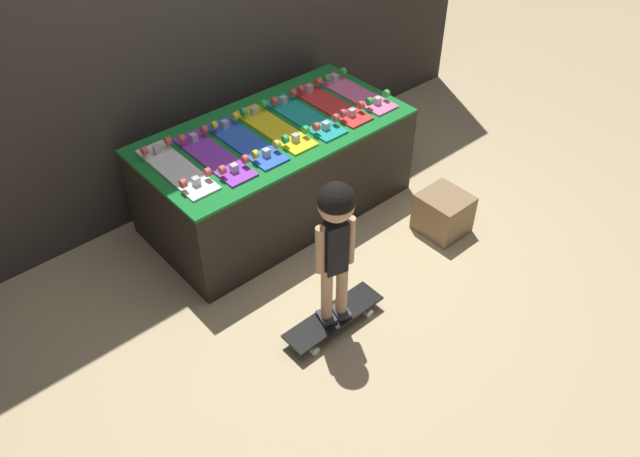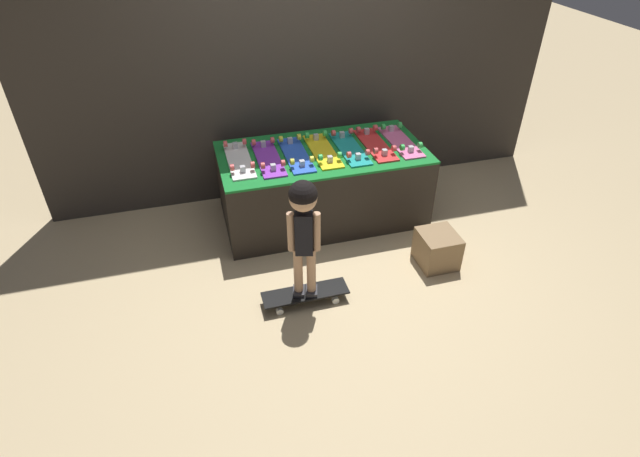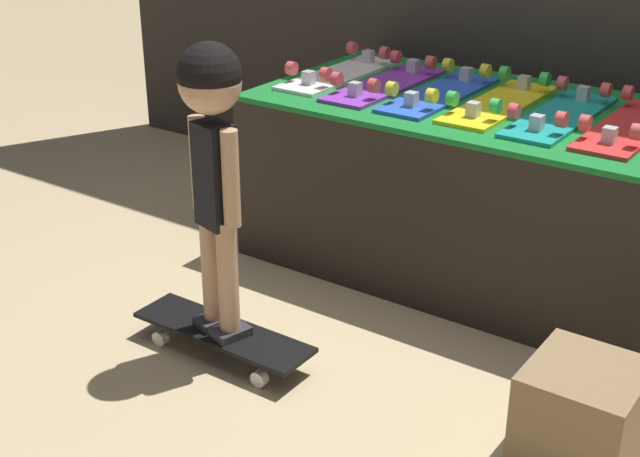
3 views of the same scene
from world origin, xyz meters
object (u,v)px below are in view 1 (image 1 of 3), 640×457
(skateboard_blue_on_rack, at_px, (245,141))
(skateboard_yellow_on_rack, at_px, (274,127))
(skateboard_purple_on_rack, at_px, (214,155))
(skateboard_on_floor, at_px, (334,318))
(skateboard_pink_on_rack, at_px, (355,92))
(skateboard_red_on_rack, at_px, (330,103))
(storage_box, at_px, (443,213))
(child, at_px, (336,230))
(skateboard_white_on_rack, at_px, (176,168))
(skateboard_teal_on_rack, at_px, (304,116))

(skateboard_blue_on_rack, bearing_deg, skateboard_yellow_on_rack, 2.34)
(skateboard_purple_on_rack, xyz_separation_m, skateboard_on_floor, (0.04, -1.05, -0.60))
(skateboard_purple_on_rack, relative_size, skateboard_pink_on_rack, 1.00)
(skateboard_purple_on_rack, bearing_deg, skateboard_yellow_on_rack, 1.35)
(skateboard_blue_on_rack, relative_size, skateboard_red_on_rack, 1.00)
(skateboard_purple_on_rack, bearing_deg, storage_box, -37.34)
(skateboard_purple_on_rack, distance_m, child, 1.05)
(skateboard_blue_on_rack, distance_m, skateboard_yellow_on_rack, 0.24)
(skateboard_on_floor, xyz_separation_m, storage_box, (1.13, 0.15, 0.07))
(skateboard_pink_on_rack, height_order, skateboard_on_floor, skateboard_pink_on_rack)
(skateboard_on_floor, distance_m, storage_box, 1.14)
(skateboard_pink_on_rack, height_order, storage_box, skateboard_pink_on_rack)
(skateboard_white_on_rack, distance_m, skateboard_blue_on_rack, 0.47)
(skateboard_red_on_rack, distance_m, skateboard_pink_on_rack, 0.24)
(child, bearing_deg, skateboard_purple_on_rack, 107.61)
(skateboard_white_on_rack, bearing_deg, storage_box, -33.44)
(storage_box, bearing_deg, skateboard_red_on_rack, 104.12)
(skateboard_white_on_rack, xyz_separation_m, skateboard_teal_on_rack, (0.94, -0.04, 0.00))
(skateboard_white_on_rack, xyz_separation_m, child, (0.28, -1.08, 0.07))
(skateboard_teal_on_rack, height_order, child, child)
(skateboard_teal_on_rack, height_order, skateboard_on_floor, skateboard_teal_on_rack)
(skateboard_yellow_on_rack, distance_m, storage_box, 1.26)
(skateboard_teal_on_rack, relative_size, storage_box, 2.10)
(skateboard_blue_on_rack, height_order, skateboard_pink_on_rack, same)
(skateboard_purple_on_rack, height_order, skateboard_yellow_on_rack, same)
(skateboard_yellow_on_rack, bearing_deg, skateboard_teal_on_rack, -4.25)
(skateboard_red_on_rack, bearing_deg, child, -130.83)
(skateboard_yellow_on_rack, xyz_separation_m, child, (-0.43, -1.06, 0.07))
(skateboard_blue_on_rack, xyz_separation_m, skateboard_on_floor, (-0.20, -1.05, -0.60))
(skateboard_red_on_rack, bearing_deg, skateboard_on_floor, -130.83)
(skateboard_purple_on_rack, distance_m, skateboard_teal_on_rack, 0.71)
(skateboard_pink_on_rack, xyz_separation_m, skateboard_on_floor, (-1.14, -1.05, -0.60))
(skateboard_white_on_rack, relative_size, skateboard_on_floor, 1.03)
(storage_box, bearing_deg, skateboard_pink_on_rack, 89.28)
(skateboard_yellow_on_rack, xyz_separation_m, storage_box, (0.70, -0.90, -0.53))
(skateboard_white_on_rack, xyz_separation_m, skateboard_purple_on_rack, (0.24, -0.04, 0.00))
(skateboard_red_on_rack, distance_m, storage_box, 1.07)
(skateboard_white_on_rack, distance_m, skateboard_red_on_rack, 1.18)
(skateboard_blue_on_rack, xyz_separation_m, skateboard_yellow_on_rack, (0.24, 0.01, 0.00))
(skateboard_purple_on_rack, bearing_deg, child, -87.87)
(storage_box, bearing_deg, skateboard_yellow_on_rack, 127.66)
(skateboard_blue_on_rack, height_order, skateboard_teal_on_rack, same)
(skateboard_on_floor, height_order, storage_box, storage_box)
(skateboard_purple_on_rack, height_order, skateboard_teal_on_rack, same)
(skateboard_blue_on_rack, distance_m, skateboard_teal_on_rack, 0.47)
(skateboard_blue_on_rack, distance_m, skateboard_pink_on_rack, 0.94)
(skateboard_white_on_rack, distance_m, skateboard_teal_on_rack, 0.95)
(skateboard_yellow_on_rack, bearing_deg, skateboard_purple_on_rack, -178.65)
(skateboard_yellow_on_rack, distance_m, skateboard_on_floor, 1.29)
(storage_box, bearing_deg, skateboard_teal_on_rack, 117.50)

